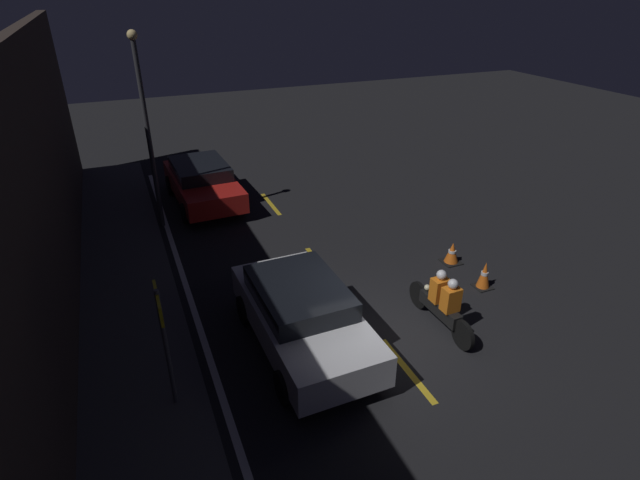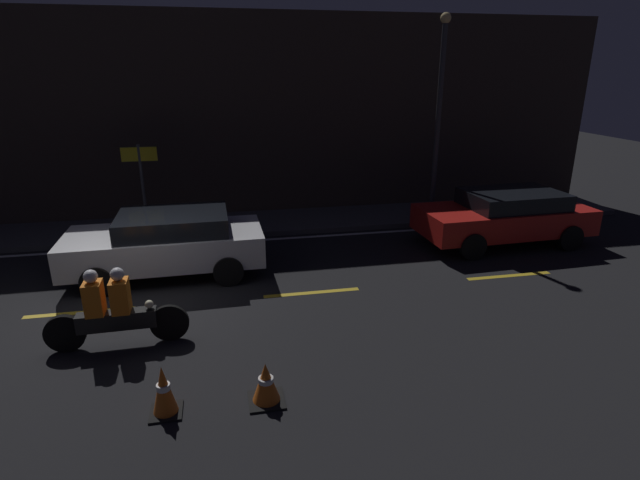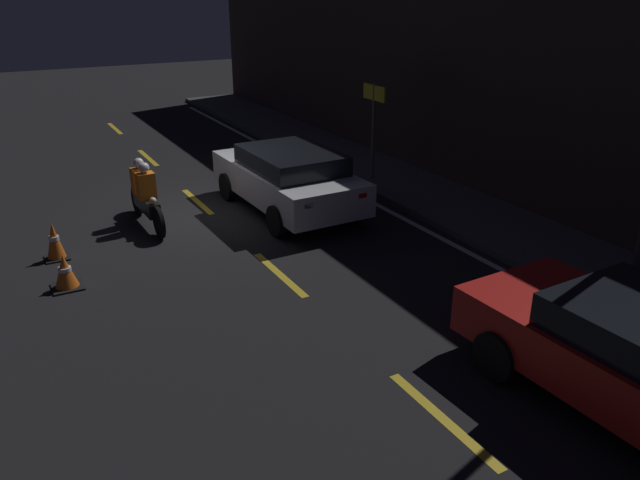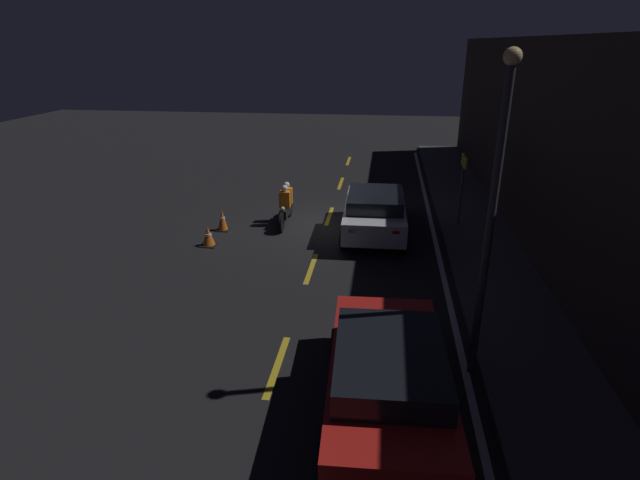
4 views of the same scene
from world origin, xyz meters
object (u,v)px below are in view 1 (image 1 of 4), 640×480
object	(u,v)px
motorcycle	(443,303)
street_lamp	(147,124)
sedan_white	(302,314)
shop_sign	(162,326)
taxi_red	(202,182)
traffic_cone_mid	(452,253)
traffic_cone_near	(484,275)

from	to	relation	value
motorcycle	street_lamp	xyz separation A→B (m)	(7.78, 5.08, 2.58)
sedan_white	street_lamp	world-z (taller)	street_lamp
shop_sign	street_lamp	world-z (taller)	street_lamp
sedan_white	taxi_red	world-z (taller)	sedan_white
taxi_red	traffic_cone_mid	bearing A→B (deg)	36.39
sedan_white	shop_sign	distance (m)	3.06
traffic_cone_near	shop_sign	bearing A→B (deg)	98.23
sedan_white	street_lamp	size ratio (longest dim) A/B	0.74
street_lamp	traffic_cone_mid	bearing A→B (deg)	-127.76
traffic_cone_near	traffic_cone_mid	bearing A→B (deg)	-0.62
taxi_red	motorcycle	world-z (taller)	motorcycle
taxi_red	sedan_white	bearing A→B (deg)	0.78
taxi_red	traffic_cone_near	world-z (taller)	taxi_red
motorcycle	sedan_white	bearing A→B (deg)	76.82
shop_sign	traffic_cone_near	bearing A→B (deg)	-81.77
taxi_red	traffic_cone_near	distance (m)	9.83
traffic_cone_mid	street_lamp	distance (m)	9.39
traffic_cone_mid	shop_sign	xyz separation A→B (m)	(-2.48, 7.76, 1.54)
taxi_red	shop_sign	world-z (taller)	shop_sign
sedan_white	motorcycle	world-z (taller)	sedan_white
sedan_white	taxi_red	bearing A→B (deg)	-177.99
taxi_red	street_lamp	world-z (taller)	street_lamp
taxi_red	motorcycle	bearing A→B (deg)	18.60
sedan_white	taxi_red	size ratio (longest dim) A/B	0.95
taxi_red	street_lamp	distance (m)	3.24
traffic_cone_near	street_lamp	xyz separation A→B (m)	(6.81, 7.03, 2.88)
sedan_white	traffic_cone_mid	size ratio (longest dim) A/B	7.12
taxi_red	traffic_cone_near	bearing A→B (deg)	31.37
shop_sign	motorcycle	bearing A→B (deg)	-88.47
motorcycle	shop_sign	bearing A→B (deg)	90.24
street_lamp	taxi_red	bearing A→B (deg)	-49.40
motorcycle	street_lamp	bearing A→B (deg)	31.84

